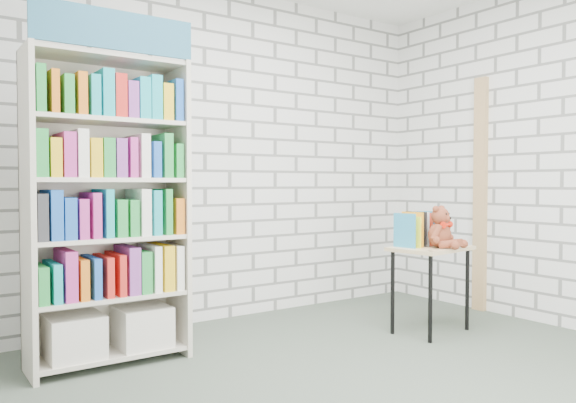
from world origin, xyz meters
TOP-DOWN VIEW (x-y plane):
  - ground at (0.00, 0.00)m, footprint 4.50×4.50m
  - room_shell at (0.00, 0.00)m, footprint 4.52×4.02m
  - bookshelf at (-1.00, 1.36)m, footprint 0.98×0.38m
  - display_table at (1.28, 0.70)m, footprint 0.67×0.51m
  - table_books at (1.26, 0.80)m, footprint 0.45×0.25m
  - teddy_bear at (1.29, 0.60)m, footprint 0.29×0.29m
  - door_trim at (2.23, 0.95)m, footprint 0.05×0.12m

SIDE VIEW (x-z plane):
  - ground at x=0.00m, z-range 0.00..0.00m
  - display_table at x=1.28m, z-range 0.24..0.90m
  - table_books at x=1.26m, z-range 0.66..0.92m
  - teddy_bear at x=1.29m, z-range 0.63..0.95m
  - bookshelf at x=-1.00m, z-range -0.10..2.10m
  - door_trim at x=2.23m, z-range 0.00..2.10m
  - room_shell at x=0.00m, z-range 0.38..3.19m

